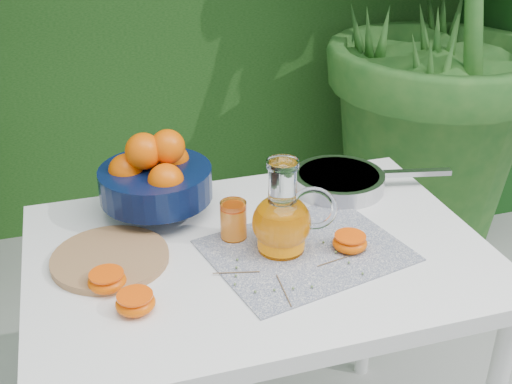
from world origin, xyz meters
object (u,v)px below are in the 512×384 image
object	(u,v)px
white_table	(259,278)
cutting_board	(110,258)
juice_pitcher	(283,220)
saute_pan	(340,180)
fruit_bowl	(155,176)

from	to	relation	value
white_table	cutting_board	distance (m)	0.33
cutting_board	juice_pitcher	distance (m)	0.38
saute_pan	juice_pitcher	bearing A→B (deg)	-135.43
cutting_board	saute_pan	size ratio (longest dim) A/B	0.58
white_table	cutting_board	world-z (taller)	cutting_board
fruit_bowl	saute_pan	world-z (taller)	fruit_bowl
white_table	saute_pan	size ratio (longest dim) A/B	2.32
fruit_bowl	saute_pan	size ratio (longest dim) A/B	0.75
juice_pitcher	saute_pan	world-z (taller)	juice_pitcher
white_table	fruit_bowl	distance (m)	0.34
fruit_bowl	white_table	bearing A→B (deg)	-50.59
cutting_board	saute_pan	bearing A→B (deg)	15.76
white_table	fruit_bowl	size ratio (longest dim) A/B	3.09
cutting_board	fruit_bowl	xyz separation A→B (m)	(0.13, 0.19, 0.09)
cutting_board	juice_pitcher	xyz separation A→B (m)	(0.37, -0.06, 0.07)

